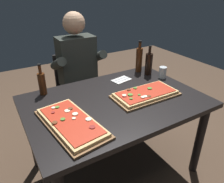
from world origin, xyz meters
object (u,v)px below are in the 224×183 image
(dining_table, at_px, (115,110))
(pizza_rectangular_front, at_px, (146,94))
(tumbler_near_camera, at_px, (163,73))
(seated_diner, at_px, (79,70))
(oil_bottle_amber, at_px, (139,59))
(vinegar_bottle_green, at_px, (149,63))
(pizza_rectangular_left, at_px, (71,123))
(diner_chair, at_px, (77,87))
(wine_bottle_dark, at_px, (42,83))

(dining_table, xyz_separation_m, pizza_rectangular_front, (0.24, -0.08, 0.12))
(tumbler_near_camera, xyz_separation_m, seated_diner, (-0.63, 0.60, -0.05))
(oil_bottle_amber, distance_m, vinegar_bottle_green, 0.12)
(vinegar_bottle_green, distance_m, tumbler_near_camera, 0.17)
(pizza_rectangular_front, distance_m, pizza_rectangular_left, 0.67)
(oil_bottle_amber, bearing_deg, vinegar_bottle_green, -73.73)
(diner_chair, distance_m, seated_diner, 0.28)
(pizza_rectangular_front, bearing_deg, dining_table, 162.02)
(dining_table, relative_size, pizza_rectangular_front, 2.56)
(wine_bottle_dark, xyz_separation_m, tumbler_near_camera, (1.09, -0.25, -0.05))
(pizza_rectangular_left, bearing_deg, wine_bottle_dark, 94.19)
(pizza_rectangular_left, height_order, tumbler_near_camera, tumbler_near_camera)
(pizza_rectangular_left, relative_size, seated_diner, 0.46)
(dining_table, relative_size, tumbler_near_camera, 12.77)
(vinegar_bottle_green, bearing_deg, seated_diner, 140.71)
(dining_table, bearing_deg, diner_chair, 89.87)
(pizza_rectangular_left, distance_m, seated_diner, 0.98)
(pizza_rectangular_front, xyz_separation_m, tumbler_near_camera, (0.38, 0.22, 0.03))
(pizza_rectangular_left, xyz_separation_m, tumbler_near_camera, (1.05, 0.28, 0.03))
(wine_bottle_dark, bearing_deg, pizza_rectangular_front, -33.37)
(dining_table, relative_size, vinegar_bottle_green, 4.71)
(oil_bottle_amber, bearing_deg, wine_bottle_dark, -179.73)
(seated_diner, bearing_deg, wine_bottle_dark, -143.46)
(tumbler_near_camera, bearing_deg, oil_bottle_amber, 111.42)
(pizza_rectangular_left, height_order, vinegar_bottle_green, vinegar_bottle_green)
(wine_bottle_dark, bearing_deg, dining_table, -39.80)
(oil_bottle_amber, xyz_separation_m, tumbler_near_camera, (0.10, -0.25, -0.08))
(tumbler_near_camera, relative_size, seated_diner, 0.08)
(seated_diner, bearing_deg, dining_table, -90.15)
(oil_bottle_amber, bearing_deg, dining_table, -143.30)
(vinegar_bottle_green, bearing_deg, pizza_rectangular_left, -156.83)
(dining_table, xyz_separation_m, wine_bottle_dark, (-0.47, 0.39, 0.20))
(pizza_rectangular_front, distance_m, seated_diner, 0.85)
(dining_table, xyz_separation_m, pizza_rectangular_left, (-0.43, -0.15, 0.12))
(pizza_rectangular_front, bearing_deg, pizza_rectangular_left, -174.38)
(vinegar_bottle_green, bearing_deg, tumbler_near_camera, -64.52)
(oil_bottle_amber, height_order, seated_diner, seated_diner)
(dining_table, relative_size, oil_bottle_amber, 4.34)
(pizza_rectangular_front, height_order, wine_bottle_dark, wine_bottle_dark)
(tumbler_near_camera, relative_size, diner_chair, 0.13)
(pizza_rectangular_front, distance_m, vinegar_bottle_green, 0.49)
(dining_table, bearing_deg, seated_diner, 89.85)
(pizza_rectangular_front, bearing_deg, seated_diner, 106.53)
(dining_table, distance_m, diner_chair, 0.87)
(vinegar_bottle_green, height_order, seated_diner, seated_diner)
(pizza_rectangular_left, xyz_separation_m, wine_bottle_dark, (-0.04, 0.53, 0.08))
(dining_table, bearing_deg, wine_bottle_dark, 140.20)
(diner_chair, bearing_deg, wine_bottle_dark, -135.08)
(dining_table, distance_m, tumbler_near_camera, 0.66)
(pizza_rectangular_left, height_order, seated_diner, seated_diner)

